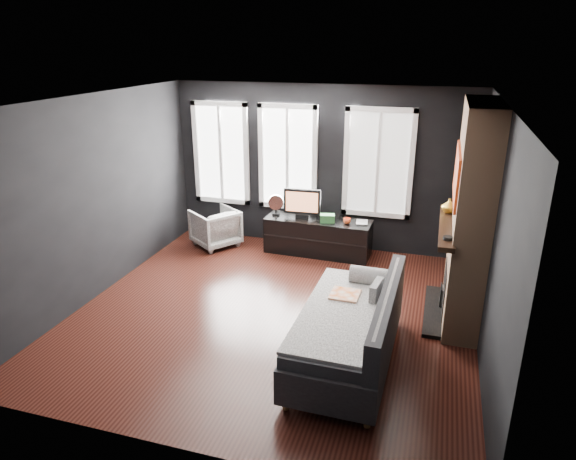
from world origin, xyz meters
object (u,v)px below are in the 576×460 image
(mantel_vase, at_px, (449,206))
(book, at_px, (357,215))
(monitor, at_px, (302,202))
(armchair, at_px, (215,226))
(media_console, at_px, (318,236))
(sofa, at_px, (348,325))
(mug, at_px, (347,220))

(mantel_vase, bearing_deg, book, 141.61)
(monitor, bearing_deg, armchair, -177.10)
(book, bearing_deg, mantel_vase, -38.39)
(armchair, height_order, book, book)
(armchair, bearing_deg, book, 130.09)
(armchair, distance_m, mantel_vase, 3.97)
(armchair, distance_m, monitor, 1.59)
(armchair, bearing_deg, mantel_vase, 112.44)
(mantel_vase, bearing_deg, armchair, 166.48)
(media_console, bearing_deg, armchair, -173.13)
(sofa, relative_size, monitor, 3.45)
(mug, xyz_separation_m, mantel_vase, (1.48, -0.97, 0.67))
(sofa, distance_m, book, 2.96)
(sofa, distance_m, mantel_vase, 2.25)
(sofa, bearing_deg, media_console, 110.63)
(monitor, distance_m, mug, 0.80)
(armchair, height_order, media_console, armchair)
(book, relative_size, mantel_vase, 1.29)
(mug, bearing_deg, monitor, 173.00)
(media_console, xyz_separation_m, book, (0.62, 0.02, 0.42))
(sofa, relative_size, mug, 17.82)
(mug, bearing_deg, book, 37.46)
(sofa, xyz_separation_m, mug, (-0.53, 2.82, 0.20))
(sofa, distance_m, mug, 2.88)
(book, bearing_deg, mug, -142.54)
(media_console, bearing_deg, sofa, -68.54)
(sofa, xyz_separation_m, media_console, (-1.02, 2.90, -0.16))
(monitor, xyz_separation_m, mug, (0.77, -0.09, -0.22))
(mug, height_order, book, book)
(mantel_vase, bearing_deg, monitor, 154.65)
(monitor, relative_size, mantel_vase, 3.21)
(book, bearing_deg, sofa, -82.12)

